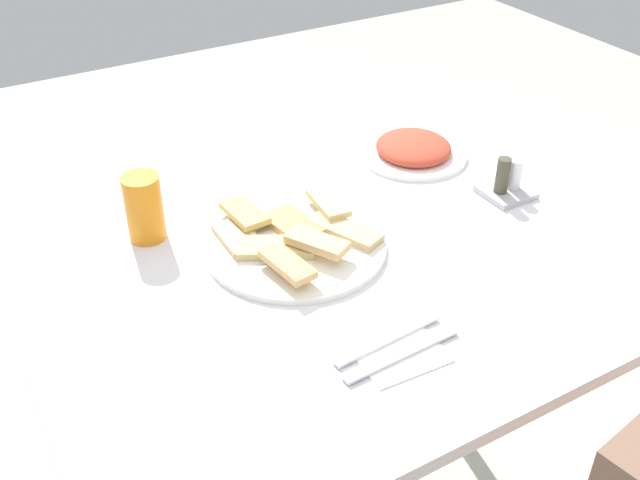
# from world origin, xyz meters

# --- Properties ---
(dining_table) EXTENTS (1.05, 0.86, 0.75)m
(dining_table) POSITION_xyz_m (0.00, 0.00, 0.66)
(dining_table) COLOR silver
(dining_table) RESTS_ON ground_plane
(pide_platter) EXTENTS (0.32, 0.32, 0.04)m
(pide_platter) POSITION_xyz_m (0.05, -0.06, 0.76)
(pide_platter) COLOR white
(pide_platter) RESTS_ON dining_table
(salad_plate_greens) EXTENTS (0.23, 0.23, 0.04)m
(salad_plate_greens) POSITION_xyz_m (-0.33, -0.24, 0.76)
(salad_plate_greens) COLOR white
(salad_plate_greens) RESTS_ON dining_table
(soda_can) EXTENTS (0.07, 0.07, 0.12)m
(soda_can) POSITION_xyz_m (0.26, -0.22, 0.81)
(soda_can) COLOR orange
(soda_can) RESTS_ON dining_table
(paper_napkin) EXTENTS (0.13, 0.13, 0.00)m
(paper_napkin) POSITION_xyz_m (0.04, 0.24, 0.75)
(paper_napkin) COLOR white
(paper_napkin) RESTS_ON dining_table
(fork) EXTENTS (0.19, 0.03, 0.00)m
(fork) POSITION_xyz_m (0.04, 0.22, 0.75)
(fork) COLOR silver
(fork) RESTS_ON paper_napkin
(spoon) EXTENTS (0.20, 0.03, 0.00)m
(spoon) POSITION_xyz_m (0.04, 0.26, 0.75)
(spoon) COLOR silver
(spoon) RESTS_ON paper_napkin
(condiment_caddy) EXTENTS (0.09, 0.09, 0.08)m
(condiment_caddy) POSITION_xyz_m (-0.39, -0.02, 0.77)
(condiment_caddy) COLOR #B2B2B7
(condiment_caddy) RESTS_ON dining_table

